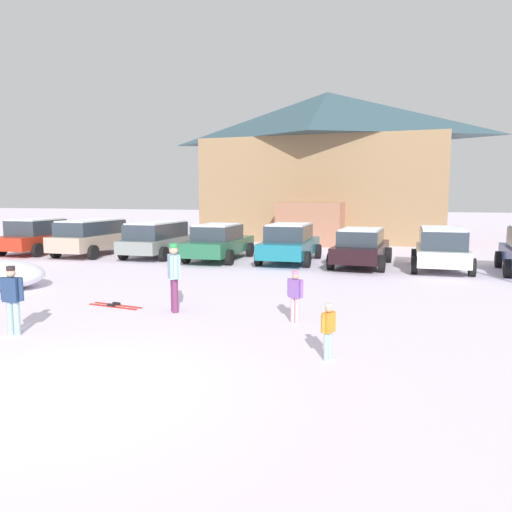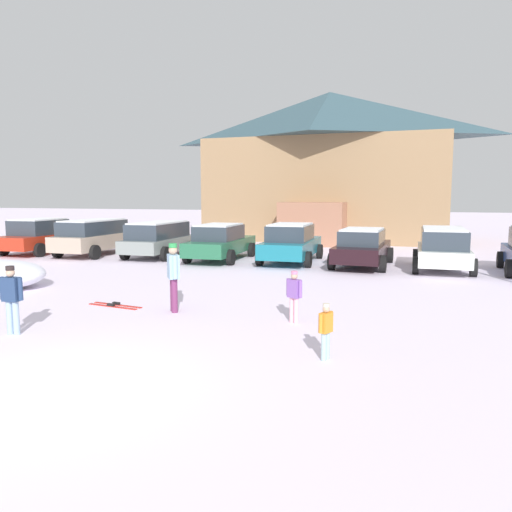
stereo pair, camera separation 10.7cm
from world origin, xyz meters
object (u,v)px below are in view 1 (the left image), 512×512
Objects in this scene: parked_beige_suv at (92,236)px; parked_black_sedan at (361,247)px; ski_lodge at (326,165)px; skier_adult_in_blue_parka at (174,273)px; skier_child_in_orange_jacket at (328,328)px; parked_white_suv at (441,247)px; skier_teen_in_navy_coat at (12,296)px; parked_green_coupe at (219,242)px; parked_teal_hatchback at (290,243)px; skier_child_in_purple_jacket at (295,294)px; pair_of_skis at (115,306)px; parked_red_sedan at (39,236)px; parked_grey_wagon at (157,238)px.

parked_beige_suv is 12.32m from parked_black_sedan.
skier_adult_in_blue_parka is (-0.41, -21.34, -3.73)m from ski_lodge.
skier_child_in_orange_jacket is (12.72, -11.70, -0.34)m from parked_beige_suv.
skier_teen_in_navy_coat is at bearing -127.16° from parked_white_suv.
parked_teal_hatchback is (3.07, 0.23, 0.02)m from parked_green_coupe.
ski_lodge reaches higher than skier_teen_in_navy_coat.
skier_child_in_purple_jacket reaches higher than pair_of_skis.
skier_child_in_purple_jacket is (5.38, -9.50, -0.14)m from parked_green_coupe.
skier_teen_in_navy_coat reaches higher than skier_child_in_purple_jacket.
parked_green_coupe is at bearing 119.53° from skier_child_in_purple_jacket.
ski_lodge is 15.48× the size of skier_child_in_orange_jacket.
parked_white_suv is at bearing -3.57° from parked_black_sedan.
parked_beige_suv reaches higher than skier_teen_in_navy_coat.
skier_child_in_purple_jacket is (2.31, -9.72, -0.17)m from parked_teal_hatchback.
parked_beige_suv reaches higher than parked_white_suv.
skier_teen_in_navy_coat is at bearing -100.22° from pair_of_skis.
parked_teal_hatchback is 12.47m from skier_child_in_orange_jacket.
parked_black_sedan is 3.03× the size of pair_of_skis.
parked_teal_hatchback is 4.72× the size of skier_child_in_orange_jacket.
ski_lodge is 15.58m from parked_beige_suv.
ski_lodge is 21.67m from skier_adult_in_blue_parka.
ski_lodge is 17.47m from parked_red_sedan.
parked_black_sedan is at bearing -6.97° from parked_teal_hatchback.
parked_green_coupe is at bearing 0.04° from parked_red_sedan.
parked_teal_hatchback is (12.37, 0.23, -0.02)m from parked_red_sedan.
parked_green_coupe is 9.25m from pair_of_skis.
parked_teal_hatchback reaches higher than parked_white_suv.
ski_lodge is 3.44× the size of parked_grey_wagon.
parked_grey_wagon is (6.22, 0.25, 0.03)m from parked_red_sedan.
parked_red_sedan is 15.29m from skier_teen_in_navy_coat.
parked_green_coupe reaches higher than pair_of_skis.
parked_grey_wagon reaches higher than parked_green_coupe.
skier_adult_in_blue_parka is at bearing -91.10° from ski_lodge.
pair_of_skis is at bearing 176.32° from skier_child_in_purple_jacket.
skier_child_in_orange_jacket is (-2.57, -11.45, -0.31)m from parked_white_suv.
parked_teal_hatchback reaches higher than skier_teen_in_navy_coat.
skier_child_in_purple_jacket is 4.79m from pair_of_skis.
parked_beige_suv reaches higher than skier_child_in_orange_jacket.
parked_grey_wagon reaches higher than pair_of_skis.
parked_black_sedan is at bearing 59.17° from pair_of_skis.
skier_child_in_orange_jacket is (6.44, -11.77, -0.24)m from parked_green_coupe.
skier_child_in_orange_jacket is at bearing -74.33° from parked_teal_hatchback.
parked_beige_suv is at bearing 133.10° from skier_adult_in_blue_parka.
parked_white_suv is (15.29, -0.25, -0.04)m from parked_beige_suv.
parked_grey_wagon is at bearing 5.62° from parked_beige_suv.
parked_beige_suv is 17.29m from skier_child_in_orange_jacket.
parked_black_sedan is 4.69× the size of skier_child_in_orange_jacket.
skier_child_in_orange_jacket is (15.73, -11.77, -0.28)m from parked_red_sedan.
skier_adult_in_blue_parka reaches higher than pair_of_skis.
skier_adult_in_blue_parka is (5.43, -9.54, 0.07)m from parked_grey_wagon.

